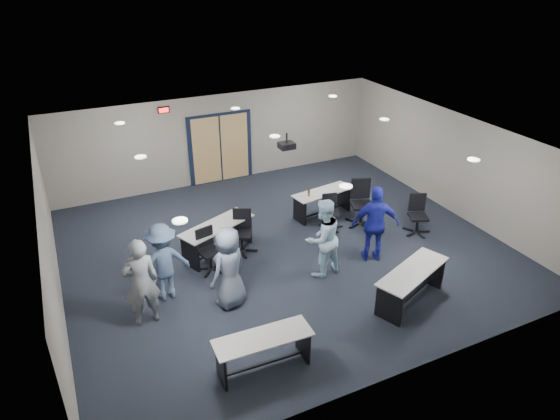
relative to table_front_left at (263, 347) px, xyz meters
name	(u,v)px	position (x,y,z in m)	size (l,w,h in m)	color
floor	(284,248)	(2.02, 3.38, -0.46)	(10.00, 10.00, 0.00)	black
back_wall	(220,139)	(2.02, 7.88, 0.89)	(10.00, 0.04, 2.70)	gray
front_wall	(409,311)	(2.02, -1.12, 0.89)	(10.00, 0.04, 2.70)	gray
left_wall	(49,246)	(-2.98, 3.38, 0.89)	(0.04, 9.00, 2.70)	gray
right_wall	(452,163)	(7.02, 3.38, 0.89)	(0.04, 9.00, 2.70)	gray
ceiling	(284,142)	(2.02, 3.38, 2.24)	(10.00, 9.00, 0.04)	white
double_door	(221,149)	(2.02, 7.85, 0.59)	(2.00, 0.07, 2.20)	black
exit_sign	(164,110)	(0.42, 7.83, 1.99)	(0.32, 0.07, 0.18)	black
ceiling_projector	(287,145)	(2.32, 3.88, 1.94)	(0.35, 0.32, 0.37)	black
ceiling_can_lights	(280,140)	(2.02, 3.63, 2.21)	(6.24, 5.74, 0.02)	white
table_front_left	(263,347)	(0.00, 0.00, 0.00)	(1.69, 0.62, 0.68)	#B5B2AB
table_front_right	(412,280)	(3.43, 0.42, 0.05)	(1.95, 1.26, 0.75)	#B5B2AB
table_back_left	(218,234)	(0.52, 3.85, 0.06)	(1.96, 1.31, 0.88)	#B5B2AB
table_back_right	(322,199)	(3.70, 4.49, 0.02)	(1.78, 0.83, 0.95)	#B5B2AB
chair_back_a	(210,251)	(0.13, 3.23, 0.04)	(0.63, 0.63, 1.00)	black
chair_back_b	(242,233)	(1.05, 3.66, 0.06)	(0.65, 0.65, 1.04)	black
chair_back_c	(331,213)	(3.52, 3.73, 0.00)	(0.58, 0.58, 0.92)	black
chair_back_d	(362,204)	(4.35, 3.60, 0.14)	(0.75, 0.75, 1.20)	black
chair_loose_right	(418,215)	(5.38, 2.60, 0.04)	(0.63, 0.63, 1.01)	black
person_gray	(141,282)	(-1.55, 2.08, 0.45)	(0.67, 0.44, 1.83)	gray
person_plaid	(229,268)	(0.12, 1.92, 0.40)	(0.84, 0.55, 1.73)	slate
person_lightblue	(323,238)	(2.31, 2.07, 0.43)	(0.87, 0.68, 1.80)	#C0E9FF
person_navy	(375,224)	(3.67, 2.08, 0.45)	(1.07, 0.45, 1.83)	#1C209E
person_back	(163,262)	(-1.00, 2.69, 0.38)	(1.09, 0.63, 1.68)	#475D7F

